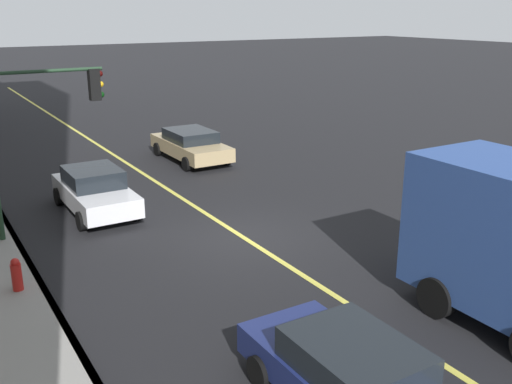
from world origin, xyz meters
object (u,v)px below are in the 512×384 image
Objects in this scene: traffic_light_mast at (37,119)px; fire_hydrant at (17,277)px; car_tan at (191,144)px; car_white at (95,190)px; car_navy at (356,380)px.

traffic_light_mast reaches higher than fire_hydrant.
car_tan is 1.09× the size of car_white.
car_navy is 8.29m from fire_hydrant.
car_tan is 9.91m from traffic_light_mast.
fire_hydrant is at bearing 146.19° from car_white.
fire_hydrant is at bearing 157.03° from traffic_light_mast.
car_navy is 11.45m from traffic_light_mast.
fire_hydrant is at bearing 137.03° from car_tan.
car_tan is at bearing -50.35° from car_white.
car_tan reaches higher than fire_hydrant.
traffic_light_mast is at bearing 127.28° from car_white.
car_tan is 5.02× the size of fire_hydrant.
traffic_light_mast is at bearing -22.97° from fire_hydrant.
car_tan is at bearing -50.90° from traffic_light_mast.
car_tan is 0.93× the size of traffic_light_mast.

